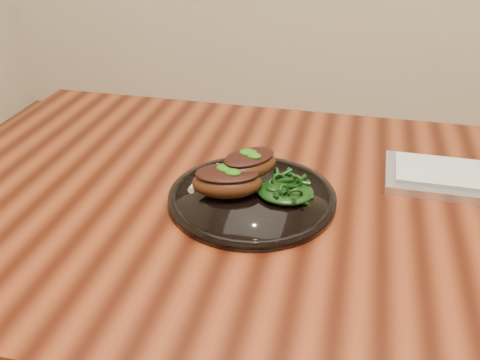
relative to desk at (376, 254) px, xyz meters
name	(u,v)px	position (x,y,z in m)	size (l,w,h in m)	color
desk	(376,254)	(0.00, 0.00, 0.00)	(1.60, 0.80, 0.75)	black
plate	(252,198)	(-0.21, -0.01, 0.09)	(0.28, 0.28, 0.02)	black
lamb_chop_front	(227,181)	(-0.25, -0.02, 0.12)	(0.13, 0.10, 0.05)	#3F1E0C
lamb_chop_back	(249,164)	(-0.22, 0.01, 0.14)	(0.12, 0.12, 0.05)	#3F1E0C
herb_smear	(240,173)	(-0.25, 0.05, 0.10)	(0.09, 0.06, 0.01)	#144C08
greens_heap	(286,188)	(-0.16, -0.01, 0.11)	(0.09, 0.09, 0.04)	black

